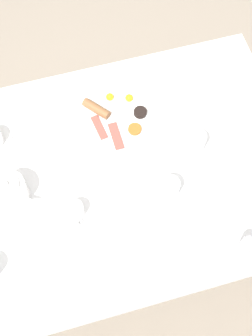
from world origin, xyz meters
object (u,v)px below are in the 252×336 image
water_glass_short (195,143)px  salt_grinder (247,245)px  wine_glass_spare (169,189)px  fork_by_plate (244,196)px  teapot_far (246,120)px  teapot_near (9,191)px  creamer_jug (75,211)px  spoon_for_tea (99,274)px  fork_spare (124,215)px  knife_by_plate (187,78)px  breakfast_plate (117,116)px

water_glass_short → salt_grinder: bearing=5.3°
salt_grinder → wine_glass_spare: bearing=-145.7°
fork_by_plate → salt_grinder: bearing=-22.8°
salt_grinder → fork_by_plate: bearing=157.2°
teapot_far → fork_by_plate: 0.27m
wine_glass_spare → salt_grinder: size_ratio=0.74×
water_glass_short → wine_glass_spare: water_glass_short is taller
wine_glass_spare → teapot_near: bearing=-104.4°
water_glass_short → creamer_jug: bearing=-74.8°
salt_grinder → spoon_for_tea: 0.46m
wine_glass_spare → fork_spare: bearing=-78.0°
fork_by_plate → wine_glass_spare: bearing=-107.7°
spoon_for_tea → teapot_far: bearing=120.6°
teapot_far → wine_glass_spare: (0.17, -0.34, -0.01)m
teapot_near → knife_by_plate: 0.77m
water_glass_short → fork_spare: (0.17, -0.30, -0.05)m
breakfast_plate → fork_spare: 0.37m
teapot_near → salt_grinder: (0.38, 0.67, 0.01)m
teapot_near → creamer_jug: bearing=9.1°
creamer_jug → wine_glass_spare: bearing=87.9°
breakfast_plate → fork_by_plate: 0.52m
knife_by_plate → fork_spare: same height
breakfast_plate → knife_by_plate: 0.31m
salt_grinder → fork_spare: 0.40m
breakfast_plate → teapot_near: size_ratio=1.92×
teapot_far → water_glass_short: teapot_far is taller
wine_glass_spare → fork_by_plate: wine_glass_spare is taller
teapot_far → breakfast_plate: bearing=-39.2°
knife_by_plate → spoon_for_tea: (0.62, -0.50, 0.00)m
teapot_near → creamer_jug: teapot_near is taller
breakfast_plate → knife_by_plate: size_ratio=1.91×
teapot_near → teapot_far: same height
breakfast_plate → salt_grinder: size_ratio=2.78×
teapot_near → water_glass_short: 0.64m
teapot_near → spoon_for_tea: size_ratio=1.08×
fork_spare → breakfast_plate: bearing=168.3°
wine_glass_spare → creamer_jug: size_ratio=0.99×
wine_glass_spare → knife_by_plate: wine_glass_spare is taller
teapot_near → fork_spare: teapot_near is taller
teapot_far → creamer_jug: (0.16, -0.65, -0.02)m
salt_grinder → spoon_for_tea: (-0.05, -0.46, -0.06)m
knife_by_plate → creamer_jug: bearing=-51.8°
salt_grinder → fork_by_plate: size_ratio=0.79×
wine_glass_spare → salt_grinder: bearing=34.3°
creamer_jug → spoon_for_tea: (0.21, 0.03, -0.03)m
wine_glass_spare → creamer_jug: (-0.01, -0.31, -0.01)m
knife_by_plate → fork_spare: 0.59m
teapot_near → knife_by_plate: teapot_near is taller
breakfast_plate → fork_spare: size_ratio=1.98×
fork_by_plate → knife_by_plate: same height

